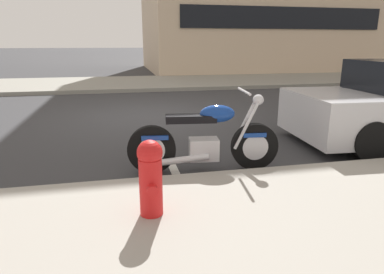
% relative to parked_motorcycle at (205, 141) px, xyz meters
% --- Properties ---
extents(ground_plane, '(260.00, 260.00, 0.00)m').
position_rel_parked_motorcycle_xyz_m(ground_plane, '(-0.43, 3.90, -0.44)').
color(ground_plane, '#333335').
extents(sidewalk_far_curb, '(120.00, 5.00, 0.14)m').
position_rel_parked_motorcycle_xyz_m(sidewalk_far_curb, '(11.57, 10.62, -0.37)').
color(sidewalk_far_curb, gray).
rests_on(sidewalk_far_curb, ground).
extents(parking_stall_stripe, '(0.12, 2.20, 0.01)m').
position_rel_parked_motorcycle_xyz_m(parking_stall_stripe, '(-0.43, 0.28, -0.43)').
color(parking_stall_stripe, silver).
rests_on(parking_stall_stripe, ground).
extents(parked_motorcycle, '(2.10, 0.62, 1.13)m').
position_rel_parked_motorcycle_xyz_m(parked_motorcycle, '(0.00, 0.00, 0.00)').
color(parked_motorcycle, black).
rests_on(parked_motorcycle, ground).
extents(fire_hydrant, '(0.24, 0.36, 0.74)m').
position_rel_parked_motorcycle_xyz_m(fire_hydrant, '(-0.88, -1.37, 0.10)').
color(fire_hydrant, red).
rests_on(fire_hydrant, sidewalk_near_curb).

